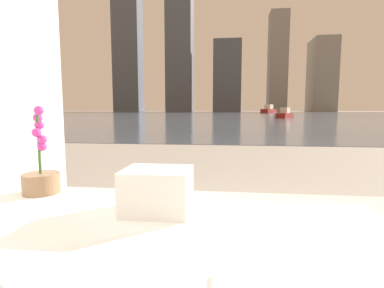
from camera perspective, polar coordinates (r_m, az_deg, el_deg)
potted_orchid at (r=1.51m, az=-26.84°, el=-5.30°), size 0.16×0.16×0.39m
towel_stack at (r=1.12m, az=-6.63°, el=-8.76°), size 0.24×0.20×0.16m
harbor_water at (r=62.27m, az=6.69°, el=5.78°), size 180.00×110.00×0.01m
harbor_boat_0 at (r=72.69m, az=14.42°, el=6.29°), size 4.28×5.55×2.01m
harbor_boat_1 at (r=31.18m, az=17.28°, el=5.42°), size 2.13×2.91×1.04m
harbor_boat_2 at (r=24.82m, az=-31.88°, el=4.57°), size 1.11×3.05×1.14m
harbor_boat_5 at (r=52.72m, az=-28.62°, el=5.56°), size 2.72×4.98×1.77m
skyline_tower_0 at (r=129.63m, az=-12.25°, el=22.13°), size 10.25×8.59×71.71m
skyline_tower_1 at (r=125.29m, az=-2.37°, el=23.67°), size 9.76×10.59×75.24m
skyline_tower_2 at (r=118.91m, az=6.72°, el=12.57°), size 10.37×11.40×26.59m
skyline_tower_3 at (r=120.92m, az=15.98°, el=14.68°), size 6.66×8.13×36.68m
skyline_tower_4 at (r=123.78m, az=23.47°, el=11.83°), size 8.14×13.32×26.53m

